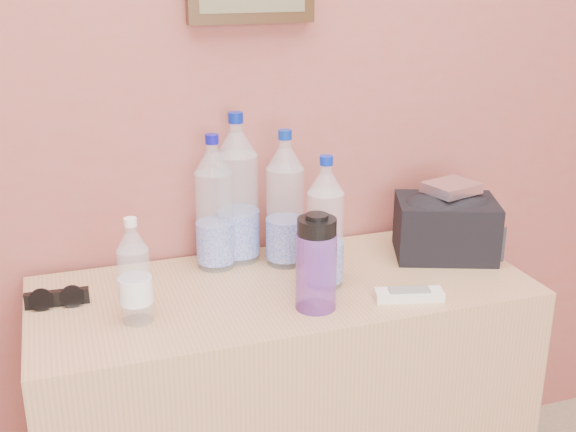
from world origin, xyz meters
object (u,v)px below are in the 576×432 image
object	(u,v)px
pet_large_c	(238,197)
toiletry_bag	(446,224)
foil_packet	(451,188)
sunglasses	(57,298)
pet_small	(135,277)
ac_remote	(409,295)
pet_large_d	(325,229)
pet_large_b	(285,206)
pet_large_a	(215,210)
nalgene_bottle	(316,263)
dresser	(284,416)

from	to	relation	value
pet_large_c	toiletry_bag	bearing A→B (deg)	-15.61
pet_large_c	foil_packet	world-z (taller)	pet_large_c
sunglasses	pet_small	bearing A→B (deg)	-35.13
ac_remote	toiletry_bag	xyz separation A→B (m)	(0.20, 0.20, 0.07)
pet_large_d	pet_large_b	bearing A→B (deg)	107.34
pet_small	pet_large_b	bearing A→B (deg)	26.04
pet_large_a	pet_large_c	size ratio (longest dim) A/B	0.89
pet_large_c	nalgene_bottle	bearing A→B (deg)	-74.30
dresser	nalgene_bottle	size ratio (longest dim) A/B	5.33
sunglasses	ac_remote	size ratio (longest dim) A/B	0.90
pet_large_c	pet_small	distance (m)	0.38
dresser	foil_packet	size ratio (longest dim) A/B	9.49
pet_small	foil_packet	bearing A→B (deg)	7.80
pet_small	ac_remote	distance (m)	0.59
pet_large_a	pet_small	world-z (taller)	pet_large_a
dresser	pet_large_c	xyz separation A→B (m)	(-0.06, 0.18, 0.52)
ac_remote	pet_large_d	bearing A→B (deg)	153.34
pet_large_c	foil_packet	size ratio (longest dim) A/B	3.09
nalgene_bottle	sunglasses	distance (m)	0.56
pet_large_c	pet_large_d	distance (m)	0.26
dresser	toiletry_bag	distance (m)	0.62
pet_large_b	toiletry_bag	size ratio (longest dim) A/B	1.38
dresser	sunglasses	size ratio (longest dim) A/B	8.42
dresser	nalgene_bottle	distance (m)	0.48
pet_large_d	foil_packet	size ratio (longest dim) A/B	2.55
pet_large_a	pet_small	size ratio (longest dim) A/B	1.46
pet_large_c	toiletry_bag	distance (m)	0.52
nalgene_bottle	sunglasses	size ratio (longest dim) A/B	1.58
pet_large_b	pet_large_c	bearing A→B (deg)	149.80
pet_large_d	foil_packet	distance (m)	0.37
pet_large_c	ac_remote	size ratio (longest dim) A/B	2.48
pet_large_b	pet_large_c	world-z (taller)	pet_large_c
sunglasses	pet_large_b	bearing A→B (deg)	10.22
pet_large_a	toiletry_bag	distance (m)	0.58
dresser	foil_packet	world-z (taller)	foil_packet
nalgene_bottle	toiletry_bag	world-z (taller)	nalgene_bottle
pet_large_d	toiletry_bag	size ratio (longest dim) A/B	1.26
pet_large_b	foil_packet	xyz separation A→B (m)	(0.40, -0.08, 0.03)
pet_large_a	nalgene_bottle	distance (m)	0.33
pet_large_b	foil_packet	size ratio (longest dim) A/B	2.79
pet_large_a	pet_large_b	world-z (taller)	pet_large_b
pet_small	ac_remote	world-z (taller)	pet_small
dresser	sunglasses	world-z (taller)	sunglasses
sunglasses	foil_packet	distance (m)	0.96
pet_large_a	pet_small	bearing A→B (deg)	-134.59
pet_large_a	pet_large_d	world-z (taller)	pet_large_a
pet_large_a	pet_large_c	world-z (taller)	pet_large_c
pet_small	ac_remote	xyz separation A→B (m)	(0.58, -0.09, -0.09)
pet_small	nalgene_bottle	distance (m)	0.38
sunglasses	ac_remote	distance (m)	0.77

